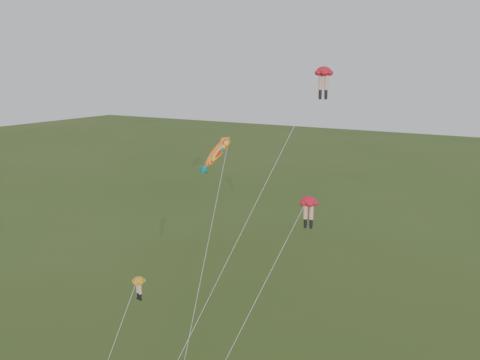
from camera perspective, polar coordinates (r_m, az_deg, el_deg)
The scene contains 4 objects.
legs_kite_red_high at distance 39.64m, azimuth 8.61°, elevation 10.57°, with size 6.11×14.47×21.05m.
legs_kite_red_mid at distance 36.04m, azimuth 7.10°, elevation -2.95°, with size 3.68×11.26×12.54m.
legs_kite_yellow at distance 36.46m, azimuth -10.98°, elevation -11.19°, with size 1.19×5.21×7.50m.
fish_kite at distance 41.13m, azimuth -2.44°, elevation 2.86°, with size 5.13×12.64×15.99m.
Camera 1 is at (19.47, -24.60, 21.08)m, focal length 40.00 mm.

